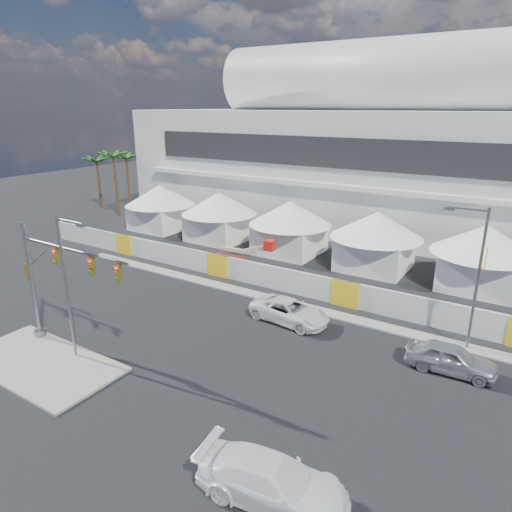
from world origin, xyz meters
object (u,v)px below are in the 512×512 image
Objects in this scene: streetlight_median at (68,279)px; boom_lift at (233,260)px; sedan_silver at (451,358)px; traffic_mast at (50,282)px; pickup_curb at (290,311)px; pickup_near at (272,481)px; streetlight_curb at (475,270)px.

streetlight_median is 18.60m from boom_lift.
traffic_mast is at bearing 112.37° from sedan_silver.
traffic_mast is at bearing 140.29° from pickup_curb.
streetlight_median is (2.34, -0.32, 0.78)m from traffic_mast.
pickup_near is at bearing -53.84° from boom_lift.
sedan_silver is 0.75× the size of boom_lift.
streetlight_curb is (21.79, 13.50, 0.89)m from traffic_mast.
streetlight_median is 1.32× the size of boom_lift.
pickup_curb is (-10.79, 0.66, -0.04)m from sedan_silver.
pickup_curb is 0.61× the size of traffic_mast.
boom_lift is at bearing 93.95° from streetlight_median.
pickup_near is 18.12m from traffic_mast.
pickup_near is at bearing -148.96° from pickup_curb.
traffic_mast is 1.08× the size of streetlight_median.
traffic_mast is 2.49m from streetlight_median.
streetlight_median reaches higher than traffic_mast.
traffic_mast is 1.04× the size of streetlight_curb.
pickup_near is 16.00m from streetlight_median.
streetlight_curb is at bearing -23.01° from pickup_near.
boom_lift reaches higher than pickup_curb.
boom_lift is (-1.25, 18.07, -4.23)m from streetlight_median.
traffic_mast reaches higher than pickup_curb.
sedan_silver is 0.57× the size of streetlight_median.
pickup_near reaches higher than sedan_silver.
pickup_curb is 0.96× the size of pickup_near.
pickup_curb is at bearing 52.97° from streetlight_median.
pickup_curb is at bearing -166.58° from streetlight_curb.
sedan_silver is 21.82m from boom_lift.
boom_lift is at bearing 29.91° from pickup_near.
streetlight_median reaches higher than pickup_curb.
streetlight_curb is (4.26, 16.48, 4.37)m from pickup_near.
pickup_curb is 0.64× the size of streetlight_curb.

